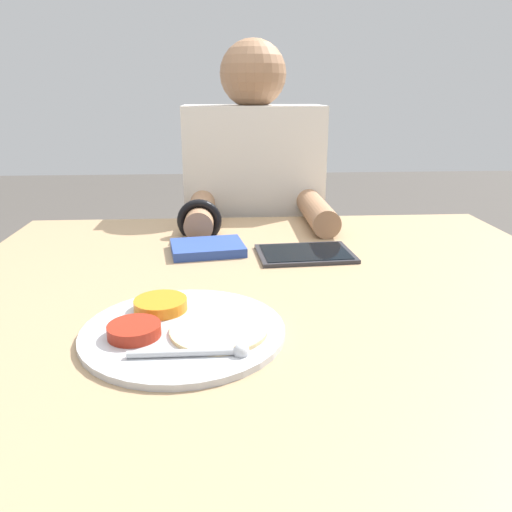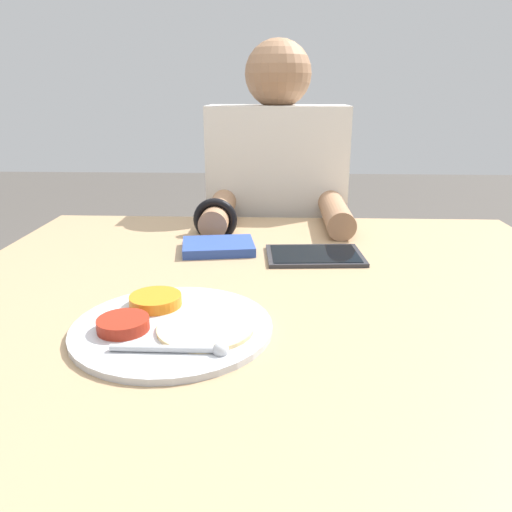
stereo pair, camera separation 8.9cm
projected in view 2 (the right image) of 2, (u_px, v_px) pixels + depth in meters
The scene contains 5 objects.
dining_table at pixel (273, 459), 1.01m from camera, with size 1.23×1.09×0.73m.
thali_tray at pixel (170, 325), 0.74m from camera, with size 0.30×0.30×0.03m.
red_notebook at pixel (218, 247), 1.11m from camera, with size 0.17×0.14×0.02m.
tablet_device at pixel (314, 255), 1.07m from camera, with size 0.21×0.15×0.01m.
person_diner at pixel (276, 257), 1.59m from camera, with size 0.41×0.49×1.21m.
Camera 2 is at (0.00, -0.83, 1.07)m, focal length 35.00 mm.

